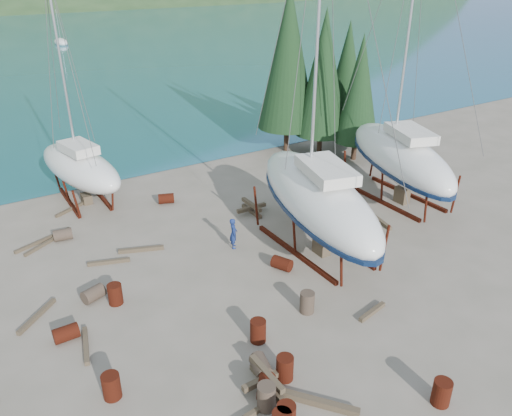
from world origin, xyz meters
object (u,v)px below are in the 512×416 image
small_sailboat_shore (80,167)px  worker (233,233)px  large_sailboat_far (400,156)px  large_sailboat_near (317,196)px

small_sailboat_shore → worker: bearing=-74.9°
large_sailboat_far → small_sailboat_shore: (-15.36, 9.50, -0.59)m
large_sailboat_far → worker: bearing=-161.5°
large_sailboat_far → small_sailboat_shore: 18.07m
large_sailboat_near → small_sailboat_shore: bearing=139.1°
large_sailboat_near → large_sailboat_far: large_sailboat_near is taller
large_sailboat_near → large_sailboat_far: size_ratio=1.04×
large_sailboat_near → worker: bearing=160.7°
large_sailboat_far → small_sailboat_shore: bearing=167.9°
large_sailboat_near → small_sailboat_shore: size_ratio=1.35×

